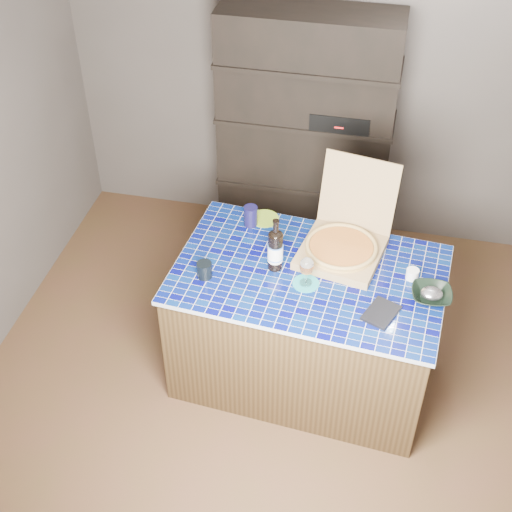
% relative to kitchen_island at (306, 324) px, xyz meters
% --- Properties ---
extents(room, '(3.50, 3.50, 3.50)m').
position_rel_kitchen_island_xyz_m(room, '(-0.25, -0.17, 0.83)').
color(room, brown).
rests_on(room, ground).
extents(shelving_unit, '(1.20, 0.41, 1.80)m').
position_rel_kitchen_island_xyz_m(shelving_unit, '(-0.25, 1.36, 0.49)').
color(shelving_unit, black).
rests_on(shelving_unit, floor).
extents(kitchen_island, '(1.59, 1.09, 0.83)m').
position_rel_kitchen_island_xyz_m(kitchen_island, '(0.00, 0.00, 0.00)').
color(kitchen_island, '#46321B').
rests_on(kitchen_island, floor).
extents(pizza_box, '(0.55, 0.63, 0.49)m').
position_rel_kitchen_island_xyz_m(pizza_box, '(0.16, 0.21, 0.49)').
color(pizza_box, '#9B8450').
rests_on(pizza_box, kitchen_island).
extents(mead_bottle, '(0.09, 0.09, 0.34)m').
position_rel_kitchen_island_xyz_m(mead_bottle, '(-0.20, 0.00, 0.55)').
color(mead_bottle, black).
rests_on(mead_bottle, kitchen_island).
extents(teal_trivet, '(0.15, 0.15, 0.01)m').
position_rel_kitchen_island_xyz_m(teal_trivet, '(-0.00, -0.10, 0.42)').
color(teal_trivet, teal).
rests_on(teal_trivet, kitchen_island).
extents(wine_glass, '(0.08, 0.08, 0.18)m').
position_rel_kitchen_island_xyz_m(wine_glass, '(-0.00, -0.10, 0.54)').
color(wine_glass, white).
rests_on(wine_glass, teal_trivet).
extents(tumbler, '(0.09, 0.09, 0.10)m').
position_rel_kitchen_island_xyz_m(tumbler, '(-0.57, -0.16, 0.46)').
color(tumbler, black).
rests_on(tumbler, kitchen_island).
extents(dvd_case, '(0.21, 0.25, 0.02)m').
position_rel_kitchen_island_xyz_m(dvd_case, '(0.42, -0.24, 0.42)').
color(dvd_case, black).
rests_on(dvd_case, kitchen_island).
extents(bowl, '(0.24, 0.24, 0.05)m').
position_rel_kitchen_island_xyz_m(bowl, '(0.68, -0.07, 0.44)').
color(bowl, black).
rests_on(bowl, kitchen_island).
extents(foil_contents, '(0.12, 0.10, 0.06)m').
position_rel_kitchen_island_xyz_m(foil_contents, '(0.68, -0.07, 0.46)').
color(foil_contents, '#AEAEBA').
rests_on(foil_contents, bowl).
extents(white_jar, '(0.07, 0.07, 0.06)m').
position_rel_kitchen_island_xyz_m(white_jar, '(0.57, 0.08, 0.45)').
color(white_jar, white).
rests_on(white_jar, kitchen_island).
extents(navy_cup, '(0.08, 0.08, 0.13)m').
position_rel_kitchen_island_xyz_m(navy_cup, '(-0.42, 0.36, 0.48)').
color(navy_cup, black).
rests_on(navy_cup, kitchen_island).
extents(green_trivet, '(0.18, 0.18, 0.01)m').
position_rel_kitchen_island_xyz_m(green_trivet, '(-0.35, 0.43, 0.42)').
color(green_trivet, '#7EA523').
rests_on(green_trivet, kitchen_island).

